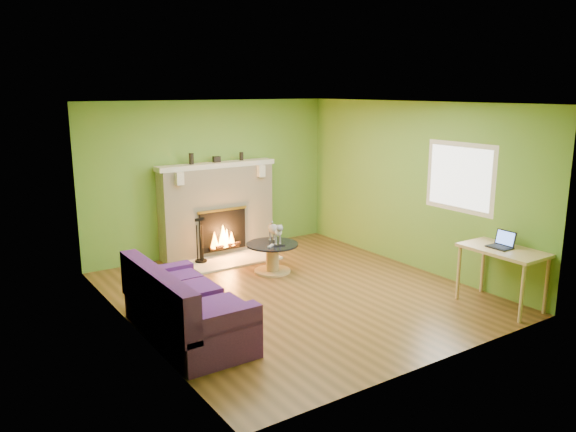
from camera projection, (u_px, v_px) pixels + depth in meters
name	position (u px, v px, depth m)	size (l,w,h in m)	color
floor	(294.00, 293.00, 7.83)	(5.00, 5.00, 0.00)	#553618
ceiling	(295.00, 103.00, 7.26)	(5.00, 5.00, 0.00)	white
wall_back	(212.00, 178.00, 9.57)	(5.00, 5.00, 0.00)	#5C8E2E
wall_front	(438.00, 243.00, 5.52)	(5.00, 5.00, 0.00)	#5C8E2E
wall_left	(130.00, 223.00, 6.32)	(5.00, 5.00, 0.00)	#5C8E2E
wall_right	(413.00, 186.00, 8.77)	(5.00, 5.00, 0.00)	#5C8E2E
window_frame	(460.00, 177.00, 7.98)	(1.20, 1.20, 0.00)	silver
window_pane	(460.00, 177.00, 7.97)	(1.06, 1.06, 0.00)	white
fireplace	(217.00, 210.00, 9.54)	(2.10, 0.46, 1.58)	beige
hearth	(233.00, 260.00, 9.29)	(1.50, 0.75, 0.03)	beige
mantel	(217.00, 165.00, 9.35)	(2.10, 0.28, 0.08)	beige
sofa	(183.00, 309.00, 6.37)	(0.88, 1.90, 0.85)	#41195F
coffee_table	(272.00, 256.00, 8.67)	(0.80, 0.80, 0.45)	tan
desk	(503.00, 256.00, 7.20)	(0.61, 1.06, 0.78)	tan
cat	(275.00, 232.00, 8.67)	(0.19, 0.53, 0.33)	slate
remote_silver	(271.00, 246.00, 8.47)	(0.17, 0.04, 0.02)	gray
remote_black	(280.00, 246.00, 8.49)	(0.16, 0.04, 0.02)	black
laptop	(500.00, 240.00, 7.19)	(0.25, 0.29, 0.22)	black
fire_tools	(200.00, 240.00, 9.05)	(0.20, 0.20, 0.74)	black
mantel_vase_left	(191.00, 159.00, 9.11)	(0.08, 0.08, 0.18)	black
mantel_vase_right	(241.00, 156.00, 9.62)	(0.07, 0.07, 0.14)	black
mantel_box	(217.00, 159.00, 9.36)	(0.12, 0.08, 0.10)	black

